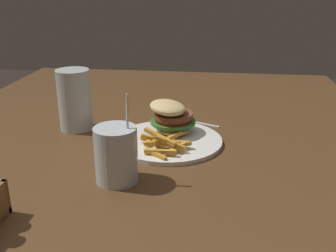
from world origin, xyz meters
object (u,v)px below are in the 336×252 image
beer_glass (75,102)px  spoon (177,117)px  meal_plate_near (169,128)px  juice_glass (116,157)px

beer_glass → spoon: 0.28m
meal_plate_near → spoon: 0.15m
juice_glass → spoon: size_ratio=1.09×
meal_plate_near → beer_glass: beer_glass is taller
beer_glass → spoon: beer_glass is taller
meal_plate_near → beer_glass: size_ratio=1.66×
meal_plate_near → juice_glass: bearing=161.0°
spoon → beer_glass: bearing=45.4°
beer_glass → spoon: (0.10, -0.25, -0.07)m
meal_plate_near → spoon: bearing=-1.1°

